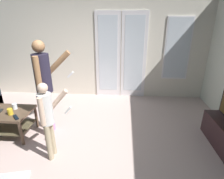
{
  "coord_description": "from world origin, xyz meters",
  "views": [
    {
      "loc": [
        0.87,
        -2.18,
        1.98
      ],
      "look_at": [
        0.69,
        0.24,
        1.01
      ],
      "focal_mm": 28.59,
      "sensor_mm": 36.0,
      "label": 1
    }
  ],
  "objects_px": {
    "loose_keyboard": "(12,176)",
    "coffee_table": "(7,118)",
    "tv_remote_black": "(16,117)",
    "person_child": "(47,115)",
    "cup_by_laptop": "(15,106)",
    "person_adult": "(44,81)",
    "cup_near_edge": "(10,112)"
  },
  "relations": [
    {
      "from": "person_adult",
      "to": "tv_remote_black",
      "type": "bearing_deg",
      "value": -144.77
    },
    {
      "from": "coffee_table",
      "to": "person_child",
      "type": "bearing_deg",
      "value": -26.25
    },
    {
      "from": "cup_near_edge",
      "to": "tv_remote_black",
      "type": "distance_m",
      "value": 0.18
    },
    {
      "from": "coffee_table",
      "to": "person_adult",
      "type": "xyz_separation_m",
      "value": [
        0.73,
        0.11,
        0.67
      ]
    },
    {
      "from": "person_adult",
      "to": "cup_by_laptop",
      "type": "relative_size",
      "value": 16.46
    },
    {
      "from": "coffee_table",
      "to": "loose_keyboard",
      "type": "distance_m",
      "value": 1.14
    },
    {
      "from": "person_child",
      "to": "cup_near_edge",
      "type": "height_order",
      "value": "person_child"
    },
    {
      "from": "cup_near_edge",
      "to": "tv_remote_black",
      "type": "relative_size",
      "value": 0.65
    },
    {
      "from": "cup_by_laptop",
      "to": "person_adult",
      "type": "bearing_deg",
      "value": 0.04
    },
    {
      "from": "person_adult",
      "to": "person_child",
      "type": "relative_size",
      "value": 1.4
    },
    {
      "from": "loose_keyboard",
      "to": "cup_near_edge",
      "type": "relative_size",
      "value": 4.17
    },
    {
      "from": "person_adult",
      "to": "person_child",
      "type": "distance_m",
      "value": 0.72
    },
    {
      "from": "person_adult",
      "to": "cup_by_laptop",
      "type": "height_order",
      "value": "person_adult"
    },
    {
      "from": "coffee_table",
      "to": "cup_near_edge",
      "type": "bearing_deg",
      "value": -30.18
    },
    {
      "from": "cup_near_edge",
      "to": "coffee_table",
      "type": "bearing_deg",
      "value": 149.82
    },
    {
      "from": "coffee_table",
      "to": "tv_remote_black",
      "type": "relative_size",
      "value": 5.01
    },
    {
      "from": "person_child",
      "to": "cup_by_laptop",
      "type": "bearing_deg",
      "value": 145.67
    },
    {
      "from": "loose_keyboard",
      "to": "coffee_table",
      "type": "bearing_deg",
      "value": 122.49
    },
    {
      "from": "person_adult",
      "to": "loose_keyboard",
      "type": "relative_size",
      "value": 3.67
    },
    {
      "from": "person_adult",
      "to": "person_child",
      "type": "bearing_deg",
      "value": -66.43
    },
    {
      "from": "coffee_table",
      "to": "person_child",
      "type": "height_order",
      "value": "person_child"
    },
    {
      "from": "person_child",
      "to": "tv_remote_black",
      "type": "xyz_separation_m",
      "value": [
        -0.69,
        0.3,
        -0.24
      ]
    },
    {
      "from": "loose_keyboard",
      "to": "tv_remote_black",
      "type": "xyz_separation_m",
      "value": [
        -0.28,
        0.73,
        0.47
      ]
    },
    {
      "from": "cup_by_laptop",
      "to": "tv_remote_black",
      "type": "height_order",
      "value": "cup_by_laptop"
    },
    {
      "from": "person_adult",
      "to": "cup_near_edge",
      "type": "bearing_deg",
      "value": -160.6
    },
    {
      "from": "coffee_table",
      "to": "person_adult",
      "type": "relative_size",
      "value": 0.51
    },
    {
      "from": "person_child",
      "to": "tv_remote_black",
      "type": "height_order",
      "value": "person_child"
    },
    {
      "from": "cup_by_laptop",
      "to": "person_child",
      "type": "bearing_deg",
      "value": -34.33
    },
    {
      "from": "loose_keyboard",
      "to": "cup_by_laptop",
      "type": "xyz_separation_m",
      "value": [
        -0.47,
        1.03,
        0.51
      ]
    },
    {
      "from": "cup_near_edge",
      "to": "cup_by_laptop",
      "type": "distance_m",
      "value": 0.21
    },
    {
      "from": "coffee_table",
      "to": "cup_by_laptop",
      "type": "bearing_deg",
      "value": 43.8
    },
    {
      "from": "coffee_table",
      "to": "cup_by_laptop",
      "type": "xyz_separation_m",
      "value": [
        0.12,
        0.11,
        0.18
      ]
    }
  ]
}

